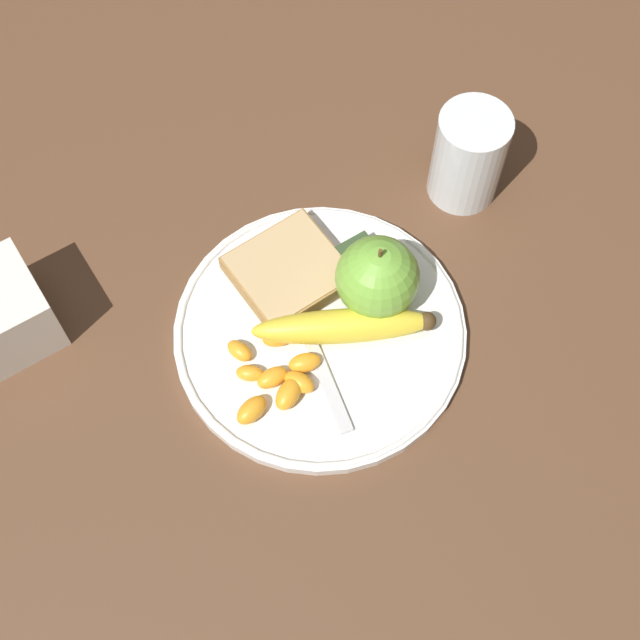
% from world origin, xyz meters
% --- Properties ---
extents(ground_plane, '(3.00, 3.00, 0.00)m').
position_xyz_m(ground_plane, '(0.00, 0.00, 0.00)').
color(ground_plane, brown).
extents(plate, '(0.28, 0.28, 0.01)m').
position_xyz_m(plate, '(0.00, 0.00, 0.01)').
color(plate, white).
rests_on(plate, ground_plane).
extents(juice_glass, '(0.07, 0.07, 0.10)m').
position_xyz_m(juice_glass, '(0.22, 0.06, 0.05)').
color(juice_glass, silver).
rests_on(juice_glass, ground_plane).
extents(apple, '(0.08, 0.08, 0.09)m').
position_xyz_m(apple, '(0.06, -0.00, 0.05)').
color(apple, '#72B23D').
rests_on(apple, plate).
extents(banana, '(0.16, 0.11, 0.03)m').
position_xyz_m(banana, '(0.02, -0.02, 0.03)').
color(banana, yellow).
rests_on(banana, plate).
extents(bread_slice, '(0.10, 0.10, 0.02)m').
position_xyz_m(bread_slice, '(0.01, 0.06, 0.02)').
color(bread_slice, olive).
rests_on(bread_slice, plate).
extents(fork, '(0.05, 0.17, 0.00)m').
position_xyz_m(fork, '(-0.01, -0.00, 0.01)').
color(fork, silver).
rests_on(fork, plate).
extents(jam_packet, '(0.04, 0.04, 0.02)m').
position_xyz_m(jam_packet, '(0.07, 0.04, 0.02)').
color(jam_packet, silver).
rests_on(jam_packet, plate).
extents(orange_segment_0, '(0.03, 0.03, 0.02)m').
position_xyz_m(orange_segment_0, '(-0.05, -0.04, 0.02)').
color(orange_segment_0, orange).
rests_on(orange_segment_0, plate).
extents(orange_segment_1, '(0.04, 0.03, 0.02)m').
position_xyz_m(orange_segment_1, '(-0.06, -0.04, 0.02)').
color(orange_segment_1, orange).
rests_on(orange_segment_1, plate).
extents(orange_segment_2, '(0.03, 0.02, 0.02)m').
position_xyz_m(orange_segment_2, '(-0.06, -0.02, 0.02)').
color(orange_segment_2, orange).
rests_on(orange_segment_2, plate).
extents(orange_segment_3, '(0.04, 0.03, 0.02)m').
position_xyz_m(orange_segment_3, '(-0.10, -0.04, 0.02)').
color(orange_segment_3, orange).
rests_on(orange_segment_3, plate).
extents(orange_segment_4, '(0.02, 0.03, 0.01)m').
position_xyz_m(orange_segment_4, '(-0.08, 0.02, 0.02)').
color(orange_segment_4, orange).
rests_on(orange_segment_4, plate).
extents(orange_segment_5, '(0.03, 0.03, 0.01)m').
position_xyz_m(orange_segment_5, '(-0.08, -0.01, 0.02)').
color(orange_segment_5, orange).
rests_on(orange_segment_5, plate).
extents(orange_segment_6, '(0.03, 0.03, 0.02)m').
position_xyz_m(orange_segment_6, '(-0.04, 0.01, 0.02)').
color(orange_segment_6, orange).
rests_on(orange_segment_6, plate).
extents(orange_segment_7, '(0.03, 0.03, 0.02)m').
position_xyz_m(orange_segment_7, '(-0.03, -0.02, 0.02)').
color(orange_segment_7, orange).
rests_on(orange_segment_7, plate).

